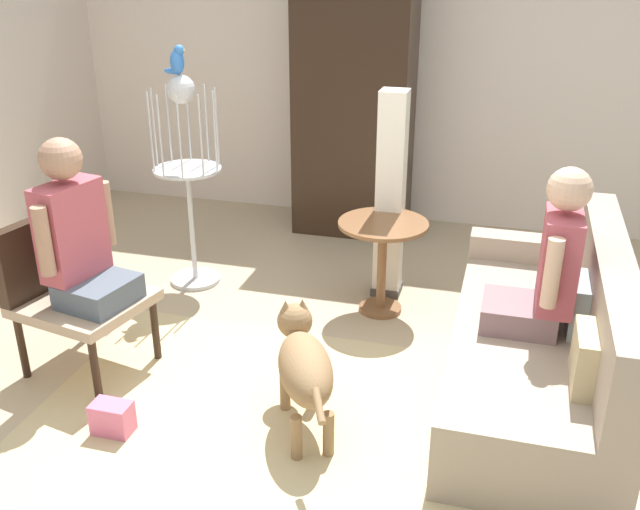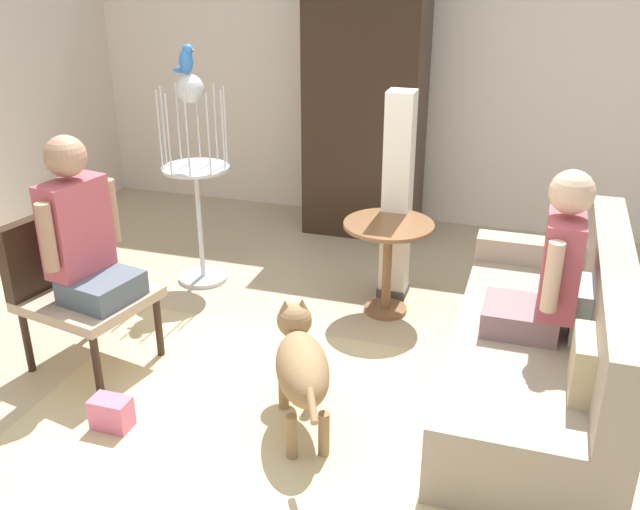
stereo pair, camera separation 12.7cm
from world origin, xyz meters
name	(u,v)px [view 2 (the right image)]	position (x,y,z in m)	size (l,w,h in m)	color
ground_plane	(296,403)	(0.00, 0.00, 0.00)	(7.18, 7.18, 0.00)	tan
back_wall	(414,72)	(0.00, 3.05, 1.29)	(6.44, 0.12, 2.58)	silver
area_rug	(279,433)	(0.01, -0.27, 0.00)	(2.66, 2.01, 0.01)	#C6B284
couch	(547,349)	(1.26, 0.47, 0.30)	(0.85, 2.01, 0.86)	gray
armchair	(71,279)	(-1.38, 0.05, 0.52)	(0.75, 0.71, 0.89)	black
person_on_couch	(550,269)	(1.21, 0.45, 0.77)	(0.47, 0.51, 0.89)	#806166
person_on_armchair	(82,232)	(-1.24, 0.02, 0.84)	(0.47, 0.52, 0.91)	#4E5967
round_end_table	(388,249)	(0.23, 1.18, 0.46)	(0.59, 0.59, 0.64)	brown
dog	(301,363)	(0.09, -0.17, 0.37)	(0.49, 0.83, 0.57)	olive
bird_cage_stand	(196,167)	(-1.17, 1.26, 0.86)	(0.47, 0.47, 1.49)	silver
parrot	(186,60)	(-1.18, 1.26, 1.59)	(0.17, 0.10, 0.19)	blue
column_lamp	(397,199)	(0.22, 1.46, 0.71)	(0.20, 0.20, 1.43)	#4C4742
armoire_cabinet	(366,107)	(-0.31, 2.64, 1.06)	(0.93, 0.56, 2.11)	black
handbag	(112,413)	(-0.82, -0.48, 0.09)	(0.20, 0.13, 0.17)	#D8668C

